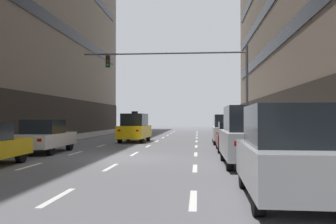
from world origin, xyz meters
TOP-DOWN VIEW (x-y plane):
  - ground_plane at (0.00, 0.00)m, footprint 120.00×120.00m
  - sidewalk_right at (7.97, 0.00)m, footprint 3.61×80.00m
  - lane_stripe_l1_s3 at (-3.08, -3.00)m, footprint 0.16×2.00m
  - lane_stripe_l1_s4 at (-3.08, 2.00)m, footprint 0.16×2.00m
  - lane_stripe_l1_s5 at (-3.08, 7.00)m, footprint 0.16×2.00m
  - lane_stripe_l1_s6 at (-3.08, 12.00)m, footprint 0.16×2.00m
  - lane_stripe_l1_s7 at (-3.08, 17.00)m, footprint 0.16×2.00m
  - lane_stripe_l1_s8 at (-3.08, 22.00)m, footprint 0.16×2.00m
  - lane_stripe_l1_s9 at (-3.08, 27.00)m, footprint 0.16×2.00m
  - lane_stripe_l1_s10 at (-3.08, 32.00)m, footprint 0.16×2.00m
  - lane_stripe_l2_s2 at (0.00, -8.00)m, footprint 0.16×2.00m
  - lane_stripe_l2_s3 at (0.00, -3.00)m, footprint 0.16×2.00m
  - lane_stripe_l2_s4 at (0.00, 2.00)m, footprint 0.16×2.00m
  - lane_stripe_l2_s5 at (0.00, 7.00)m, footprint 0.16×2.00m
  - lane_stripe_l2_s6 at (0.00, 12.00)m, footprint 0.16×2.00m
  - lane_stripe_l2_s7 at (0.00, 17.00)m, footprint 0.16×2.00m
  - lane_stripe_l2_s8 at (0.00, 22.00)m, footprint 0.16×2.00m
  - lane_stripe_l2_s9 at (0.00, 27.00)m, footprint 0.16×2.00m
  - lane_stripe_l2_s10 at (0.00, 32.00)m, footprint 0.16×2.00m
  - lane_stripe_l3_s2 at (3.08, -8.00)m, footprint 0.16×2.00m
  - lane_stripe_l3_s3 at (3.08, -3.00)m, footprint 0.16×2.00m
  - lane_stripe_l3_s4 at (3.08, 2.00)m, footprint 0.16×2.00m
  - lane_stripe_l3_s5 at (3.08, 7.00)m, footprint 0.16×2.00m
  - lane_stripe_l3_s6 at (3.08, 12.00)m, footprint 0.16×2.00m
  - lane_stripe_l3_s7 at (3.08, 17.00)m, footprint 0.16×2.00m
  - lane_stripe_l3_s8 at (3.08, 22.00)m, footprint 0.16×2.00m
  - lane_stripe_l3_s9 at (3.08, 27.00)m, footprint 0.16×2.00m
  - lane_stripe_l3_s10 at (3.08, 32.00)m, footprint 0.16×2.00m
  - taxi_driving_0 at (-4.50, 29.43)m, footprint 2.00×4.57m
  - taxi_driving_1 at (-1.57, 10.89)m, footprint 1.99×4.47m
  - car_driving_3 at (-4.76, 2.13)m, footprint 2.04×4.65m
  - car_parked_0 at (5.11, -7.89)m, footprint 1.91×4.36m
  - car_parked_1 at (5.11, -2.08)m, footprint 1.97×4.67m
  - car_parked_2 at (5.11, 3.93)m, footprint 1.87×4.31m
  - car_parked_3 at (5.11, 9.53)m, footprint 1.83×4.25m
  - traffic_signal_0 at (2.94, 9.11)m, footprint 11.57×0.35m
  - pedestrian_0 at (9.05, 16.41)m, footprint 0.23×0.53m
  - pedestrian_1 at (8.73, 0.28)m, footprint 0.35×0.47m

SIDE VIEW (x-z plane):
  - ground_plane at x=0.00m, z-range 0.00..0.00m
  - lane_stripe_l1_s3 at x=-3.08m, z-range 0.00..0.01m
  - lane_stripe_l1_s4 at x=-3.08m, z-range 0.00..0.01m
  - lane_stripe_l1_s5 at x=-3.08m, z-range 0.00..0.01m
  - lane_stripe_l1_s6 at x=-3.08m, z-range 0.00..0.01m
  - lane_stripe_l1_s7 at x=-3.08m, z-range 0.00..0.01m
  - lane_stripe_l1_s8 at x=-3.08m, z-range 0.00..0.01m
  - lane_stripe_l1_s9 at x=-3.08m, z-range 0.00..0.01m
  - lane_stripe_l1_s10 at x=-3.08m, z-range 0.00..0.01m
  - lane_stripe_l2_s2 at x=0.00m, z-range 0.00..0.01m
  - lane_stripe_l2_s3 at x=0.00m, z-range 0.00..0.01m
  - lane_stripe_l2_s4 at x=0.00m, z-range 0.00..0.01m
  - lane_stripe_l2_s5 at x=0.00m, z-range 0.00..0.01m
  - lane_stripe_l2_s6 at x=0.00m, z-range 0.00..0.01m
  - lane_stripe_l2_s7 at x=0.00m, z-range 0.00..0.01m
  - lane_stripe_l2_s8 at x=0.00m, z-range 0.00..0.01m
  - lane_stripe_l2_s9 at x=0.00m, z-range 0.00..0.01m
  - lane_stripe_l2_s10 at x=0.00m, z-range 0.00..0.01m
  - lane_stripe_l3_s2 at x=3.08m, z-range 0.00..0.01m
  - lane_stripe_l3_s3 at x=3.08m, z-range 0.00..0.01m
  - lane_stripe_l3_s4 at x=3.08m, z-range 0.00..0.01m
  - lane_stripe_l3_s5 at x=3.08m, z-range 0.00..0.01m
  - lane_stripe_l3_s6 at x=3.08m, z-range 0.00..0.01m
  - lane_stripe_l3_s7 at x=3.08m, z-range 0.00..0.01m
  - lane_stripe_l3_s8 at x=3.08m, z-range 0.00..0.01m
  - lane_stripe_l3_s9 at x=3.08m, z-range 0.00..0.01m
  - lane_stripe_l3_s10 at x=3.08m, z-range 0.00..0.01m
  - sidewalk_right at x=7.97m, z-range 0.00..0.14m
  - car_parked_2 at x=5.11m, z-range -0.01..1.59m
  - car_driving_3 at x=-4.76m, z-range -0.01..1.71m
  - car_parked_3 at x=5.11m, z-range 0.00..2.04m
  - car_parked_0 at x=5.11m, z-range 0.00..2.08m
  - pedestrian_0 at x=9.05m, z-range 0.26..1.84m
  - taxi_driving_1 at x=-1.57m, z-range -0.09..2.22m
  - taxi_driving_0 at x=-4.50m, z-range -0.10..2.28m
  - pedestrian_1 at x=8.73m, z-range 0.27..1.92m
  - car_parked_1 at x=5.11m, z-range -0.01..2.25m
  - traffic_signal_0 at x=2.94m, z-range 1.56..8.25m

